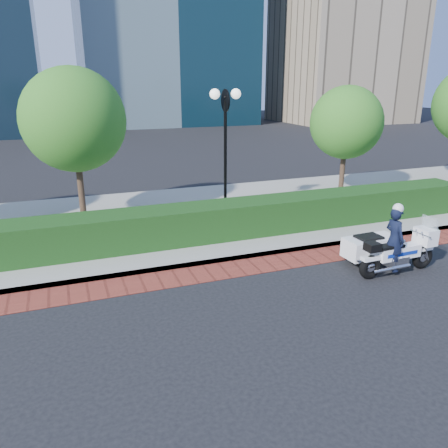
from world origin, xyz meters
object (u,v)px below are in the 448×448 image
object	(u,v)px
tree_c	(346,123)
police_motorcycle	(386,246)
tree_b	(74,120)
lamppost	(225,134)

from	to	relation	value
tree_c	police_motorcycle	bearing A→B (deg)	-115.82
tree_b	police_motorcycle	bearing A→B (deg)	-42.38
lamppost	police_motorcycle	size ratio (longest dim) A/B	1.86
lamppost	police_motorcycle	world-z (taller)	lamppost
tree_b	tree_c	bearing A→B (deg)	-0.00
lamppost	tree_c	size ratio (longest dim) A/B	0.98
tree_b	police_motorcycle	size ratio (longest dim) A/B	2.16
lamppost	police_motorcycle	bearing A→B (deg)	-64.16
tree_c	police_motorcycle	distance (m)	7.44
police_motorcycle	lamppost	bearing A→B (deg)	114.12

